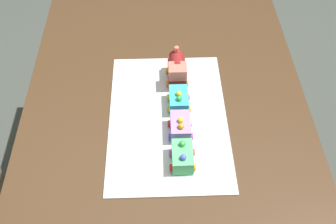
% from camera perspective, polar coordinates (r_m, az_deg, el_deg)
% --- Properties ---
extents(ground_plane, '(8.00, 8.00, 0.00)m').
position_cam_1_polar(ground_plane, '(2.03, -0.20, -13.10)').
color(ground_plane, '#474C44').
extents(dining_table, '(1.40, 1.00, 0.74)m').
position_cam_1_polar(dining_table, '(1.49, -0.27, -1.94)').
color(dining_table, '#4C331E').
rests_on(dining_table, ground).
extents(cake_board, '(0.60, 0.40, 0.00)m').
position_cam_1_polar(cake_board, '(1.38, 0.00, -0.86)').
color(cake_board, silver).
rests_on(cake_board, dining_table).
extents(cake_locomotive, '(0.14, 0.08, 0.12)m').
position_cam_1_polar(cake_locomotive, '(1.47, 1.28, 5.97)').
color(cake_locomotive, maroon).
rests_on(cake_locomotive, cake_board).
extents(cake_car_gondola_turquoise, '(0.10, 0.08, 0.07)m').
position_cam_1_polar(cake_car_gondola_turquoise, '(1.39, 1.52, 1.73)').
color(cake_car_gondola_turquoise, '#38B7C6').
rests_on(cake_car_gondola_turquoise, cake_board).
extents(cake_car_hopper_lavender, '(0.10, 0.08, 0.07)m').
position_cam_1_polar(cake_car_hopper_lavender, '(1.31, 1.77, -2.09)').
color(cake_car_hopper_lavender, '#AD84E0').
rests_on(cake_car_hopper_lavender, cake_board).
extents(cake_car_tanker_mint_green, '(0.10, 0.08, 0.07)m').
position_cam_1_polar(cake_car_tanker_mint_green, '(1.24, 2.05, -6.35)').
color(cake_car_tanker_mint_green, '#59CC7A').
rests_on(cake_car_tanker_mint_green, cake_board).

